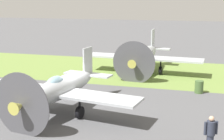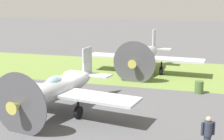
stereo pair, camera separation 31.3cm
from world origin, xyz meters
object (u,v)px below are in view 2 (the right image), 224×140
Objects in this scene: airplane_wingman at (145,55)px; airplane_lead at (59,88)px; fuel_drum at (199,87)px; ground_crew_chief at (208,135)px.

airplane_lead is at bearing 79.56° from airplane_wingman.
fuel_drum is (-7.79, -6.33, -1.04)m from airplane_lead.
ground_crew_chief is (-8.37, 3.03, -0.58)m from airplane_lead.
fuel_drum is at bearing -131.97° from airplane_lead.
ground_crew_chief is at bearing 113.83° from airplane_wingman.
ground_crew_chief is at bearing 169.01° from airplane_lead.
airplane_lead is 12.05m from airplane_wingman.
airplane_lead is 10.09m from fuel_drum.
airplane_lead is 5.83× the size of ground_crew_chief.
airplane_wingman is at bearing -94.87° from ground_crew_chief.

